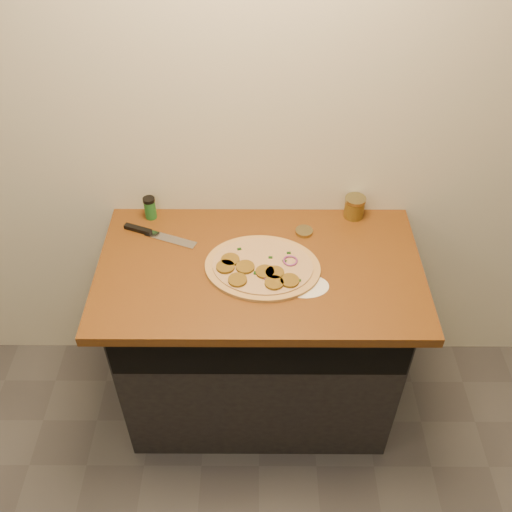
{
  "coord_description": "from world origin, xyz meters",
  "views": [
    {
      "loc": [
        -0.01,
        -0.1,
        2.35
      ],
      "look_at": [
        -0.01,
        1.41,
        0.95
      ],
      "focal_mm": 40.0,
      "sensor_mm": 36.0,
      "label": 1
    }
  ],
  "objects_px": {
    "pizza": "(262,267)",
    "spice_shaker": "(150,208)",
    "salsa_jar": "(354,207)",
    "chefs_knife": "(153,234)"
  },
  "relations": [
    {
      "from": "pizza",
      "to": "spice_shaker",
      "type": "distance_m",
      "value": 0.54
    },
    {
      "from": "chefs_knife",
      "to": "salsa_jar",
      "type": "height_order",
      "value": "salsa_jar"
    },
    {
      "from": "pizza",
      "to": "salsa_jar",
      "type": "height_order",
      "value": "salsa_jar"
    },
    {
      "from": "pizza",
      "to": "salsa_jar",
      "type": "bearing_deg",
      "value": 40.07
    },
    {
      "from": "pizza",
      "to": "salsa_jar",
      "type": "distance_m",
      "value": 0.49
    },
    {
      "from": "salsa_jar",
      "to": "spice_shaker",
      "type": "height_order",
      "value": "spice_shaker"
    },
    {
      "from": "chefs_knife",
      "to": "salsa_jar",
      "type": "xyz_separation_m",
      "value": [
        0.8,
        0.12,
        0.04
      ]
    },
    {
      "from": "pizza",
      "to": "spice_shaker",
      "type": "relative_size",
      "value": 4.9
    },
    {
      "from": "chefs_knife",
      "to": "salsa_jar",
      "type": "bearing_deg",
      "value": 8.66
    },
    {
      "from": "salsa_jar",
      "to": "pizza",
      "type": "bearing_deg",
      "value": -139.93
    }
  ]
}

